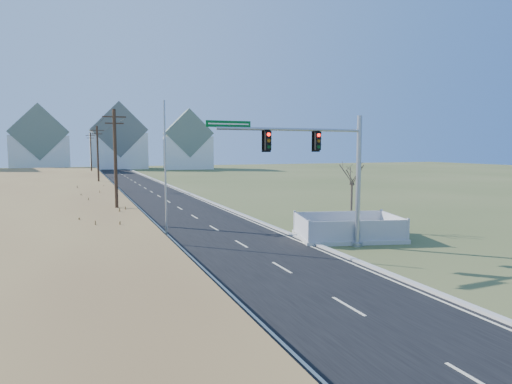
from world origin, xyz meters
The scene contains 14 objects.
ground centered at (0.00, 0.00, 0.00)m, with size 260.00×260.00×0.00m, color #455026.
road centered at (0.00, 50.00, 0.03)m, with size 8.00×180.00×0.06m, color black.
curb centered at (4.15, 50.00, 0.09)m, with size 0.30×180.00×0.18m, color #B2AFA8.
utility_pole_near centered at (-6.50, 15.00, 4.68)m, with size 1.80×0.26×9.00m.
utility_pole_mid centered at (-6.50, 45.00, 4.68)m, with size 1.80×0.26×9.00m.
utility_pole_far centered at (-6.50, 75.00, 4.68)m, with size 1.80×0.26×9.00m.
condo_nnw centered at (-18.00, 108.00, 6.94)m, with size 14.93×11.17×17.03m.
condo_n centered at (2.00, 112.00, 7.61)m, with size 15.27×10.20×18.54m.
condo_ne centered at (20.00, 104.00, 6.84)m, with size 14.12×10.51×16.52m.
traffic_signal_mast centered at (4.58, 0.97, 4.81)m, with size 9.97×0.88×7.94m.
fence_enclosure centered at (7.30, 3.30, 0.29)m, with size 7.57×6.05×1.52m.
open_sign centered at (4.81, 2.00, 0.35)m, with size 0.51×0.24×0.65m.
flagpole centered at (-4.30, 5.77, 3.54)m, with size 0.40×0.40×8.88m.
bare_tree centered at (9.30, 5.99, 4.21)m, with size 1.97×1.97×5.23m.
Camera 1 is at (-9.40, -22.26, 6.04)m, focal length 32.00 mm.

